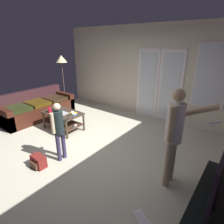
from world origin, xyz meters
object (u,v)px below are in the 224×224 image
at_px(leather_couch, 37,108).
at_px(flat_screen_tv, 220,173).
at_px(person_child, 59,127).
at_px(tv_remote_black, 54,110).
at_px(floor_lamp, 62,61).
at_px(cup_near_edge, 50,110).
at_px(person_adult, 175,131).
at_px(backpack, 38,161).
at_px(tv_stand, 211,210).
at_px(laptop_closed, 61,113).
at_px(coffee_table, 63,117).
at_px(loose_keyboard, 145,224).
at_px(book_stack, 73,114).

xyz_separation_m(leather_couch, flat_screen_tv, (5.01, -0.65, 0.50)).
relative_size(person_child, tv_remote_black, 6.88).
height_order(floor_lamp, cup_near_edge, floor_lamp).
xyz_separation_m(person_adult, backpack, (-2.08, -1.10, -0.85)).
height_order(tv_stand, laptop_closed, laptop_closed).
bearing_deg(coffee_table, cup_near_edge, -141.54).
relative_size(leather_couch, person_child, 1.84).
relative_size(backpack, tv_remote_black, 1.71).
height_order(loose_keyboard, tv_remote_black, tv_remote_black).
relative_size(tv_stand, floor_lamp, 0.87).
height_order(leather_couch, laptop_closed, leather_couch).
bearing_deg(flat_screen_tv, floor_lamp, 159.69).
bearing_deg(book_stack, tv_remote_black, -171.88).
bearing_deg(leather_couch, floor_lamp, 103.53).
distance_m(flat_screen_tv, book_stack, 3.40).
xyz_separation_m(flat_screen_tv, loose_keyboard, (-0.62, -0.54, -0.77)).
bearing_deg(flat_screen_tv, loose_keyboard, -139.24).
bearing_deg(floor_lamp, flat_screen_tv, -20.31).
distance_m(floor_lamp, laptop_closed, 2.46).
bearing_deg(flat_screen_tv, cup_near_edge, 174.28).
bearing_deg(loose_keyboard, leather_couch, 164.82).
distance_m(tv_remote_black, book_stack, 0.67).
height_order(cup_near_edge, book_stack, cup_near_edge).
relative_size(floor_lamp, tv_remote_black, 10.41).
relative_size(leather_couch, book_stack, 10.98).
bearing_deg(coffee_table, backpack, -55.31).
bearing_deg(flat_screen_tv, book_stack, 168.91).
xyz_separation_m(laptop_closed, cup_near_edge, (-0.29, -0.13, 0.05)).
height_order(coffee_table, cup_near_edge, cup_near_edge).
xyz_separation_m(leather_couch, book_stack, (1.68, -0.00, 0.22)).
bearing_deg(laptop_closed, book_stack, 21.80).
xyz_separation_m(leather_couch, loose_keyboard, (4.39, -1.19, -0.28)).
bearing_deg(person_adult, person_child, -160.89).
bearing_deg(person_adult, laptop_closed, 177.32).
bearing_deg(cup_near_edge, person_child, -27.11).
bearing_deg(cup_near_edge, coffee_table, 38.46).
distance_m(cup_near_edge, tv_remote_black, 0.18).
distance_m(loose_keyboard, laptop_closed, 3.24).
relative_size(floor_lamp, book_stack, 9.04).
bearing_deg(flat_screen_tv, coffee_table, 170.76).
height_order(leather_couch, loose_keyboard, leather_couch).
xyz_separation_m(backpack, tv_remote_black, (-1.22, 1.27, 0.38)).
xyz_separation_m(coffee_table, laptop_closed, (0.03, -0.07, 0.14)).
bearing_deg(person_child, cup_near_edge, 152.89).
xyz_separation_m(laptop_closed, book_stack, (0.31, 0.13, 0.01)).
bearing_deg(leather_couch, tv_stand, -7.47).
relative_size(floor_lamp, backpack, 6.09).
distance_m(leather_couch, coffee_table, 1.34).
relative_size(person_adult, person_child, 1.37).
bearing_deg(laptop_closed, coffee_table, 112.35).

